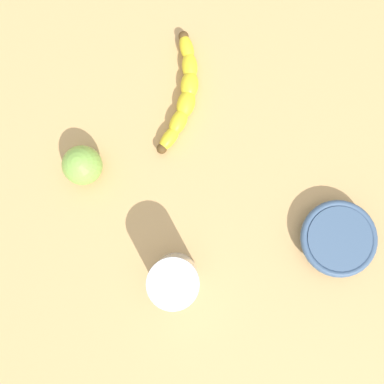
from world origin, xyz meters
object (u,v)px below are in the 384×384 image
smoothie_glass (174,279)px  green_apple_fruit (82,165)px  banana (184,94)px  ceramic_bowl (337,238)px

smoothie_glass → green_apple_fruit: (-23.44, -6.66, -1.50)cm
smoothie_glass → green_apple_fruit: size_ratio=1.54×
banana → smoothie_glass: 31.88cm
banana → green_apple_fruit: size_ratio=2.84×
smoothie_glass → ceramic_bowl: size_ratio=0.81×
banana → ceramic_bowl: ceramic_bowl is taller
green_apple_fruit → banana: bearing=103.3°
banana → ceramic_bowl: (33.67, 13.32, 0.58)cm
smoothie_glass → ceramic_bowl: (5.32, 27.52, -2.71)cm
banana → green_apple_fruit: green_apple_fruit is taller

